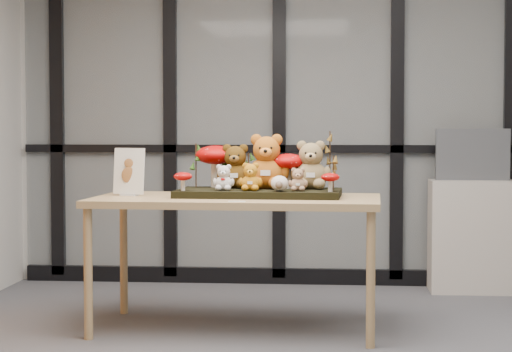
# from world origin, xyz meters

# --- Properties ---
(room_shell) EXTENTS (5.00, 5.00, 5.00)m
(room_shell) POSITION_xyz_m (0.00, 0.00, 1.68)
(room_shell) COLOR beige
(room_shell) RESTS_ON floor
(glass_partition) EXTENTS (4.90, 0.06, 2.78)m
(glass_partition) POSITION_xyz_m (-0.00, 2.47, 1.42)
(glass_partition) COLOR #2D383F
(glass_partition) RESTS_ON floor
(display_table) EXTENTS (1.74, 0.93, 0.80)m
(display_table) POSITION_xyz_m (-0.61, 0.82, 0.73)
(display_table) COLOR tan
(display_table) RESTS_ON floor
(diorama_tray) EXTENTS (1.00, 0.53, 0.04)m
(diorama_tray) POSITION_xyz_m (-0.48, 0.88, 0.82)
(diorama_tray) COLOR black
(diorama_tray) RESTS_ON display_table
(bear_pooh_yellow) EXTENTS (0.29, 0.27, 0.37)m
(bear_pooh_yellow) POSITION_xyz_m (-0.44, 0.96, 1.02)
(bear_pooh_yellow) COLOR #B75F17
(bear_pooh_yellow) RESTS_ON diorama_tray
(bear_brown_medium) EXTENTS (0.24, 0.22, 0.30)m
(bear_brown_medium) POSITION_xyz_m (-0.63, 0.99, 0.99)
(bear_brown_medium) COLOR #4C300B
(bear_brown_medium) RESTS_ON diorama_tray
(bear_tan_back) EXTENTS (0.26, 0.23, 0.32)m
(bear_tan_back) POSITION_xyz_m (-0.17, 0.96, 1.00)
(bear_tan_back) COLOR olive
(bear_tan_back) RESTS_ON diorama_tray
(bear_small_yellow) EXTENTS (0.14, 0.13, 0.18)m
(bear_small_yellow) POSITION_xyz_m (-0.52, 0.76, 0.93)
(bear_small_yellow) COLOR #C77A15
(bear_small_yellow) RESTS_ON diorama_tray
(bear_white_bow) EXTENTS (0.13, 0.12, 0.17)m
(bear_white_bow) POSITION_xyz_m (-0.68, 0.77, 0.93)
(bear_white_bow) COLOR silver
(bear_white_bow) RESTS_ON diorama_tray
(bear_beige_small) EXTENTS (0.12, 0.11, 0.15)m
(bear_beige_small) POSITION_xyz_m (-0.24, 0.76, 0.92)
(bear_beige_small) COLOR #A27755
(bear_beige_small) RESTS_ON diorama_tray
(plush_cream_hedgehog) EXTENTS (0.08, 0.07, 0.10)m
(plush_cream_hedgehog) POSITION_xyz_m (-0.34, 0.72, 0.89)
(plush_cream_hedgehog) COLOR silver
(plush_cream_hedgehog) RESTS_ON diorama_tray
(mushroom_back_left) EXTENTS (0.26, 0.26, 0.29)m
(mushroom_back_left) POSITION_xyz_m (-0.76, 1.07, 0.98)
(mushroom_back_left) COLOR #9F0505
(mushroom_back_left) RESTS_ON diorama_tray
(mushroom_back_right) EXTENTS (0.21, 0.21, 0.24)m
(mushroom_back_right) POSITION_xyz_m (-0.31, 0.99, 0.96)
(mushroom_back_right) COLOR #9F0505
(mushroom_back_right) RESTS_ON diorama_tray
(mushroom_front_left) EXTENTS (0.11, 0.11, 0.12)m
(mushroom_front_left) POSITION_xyz_m (-0.91, 0.73, 0.90)
(mushroom_front_left) COLOR #9F0505
(mushroom_front_left) RESTS_ON diorama_tray
(mushroom_front_right) EXTENTS (0.11, 0.11, 0.12)m
(mushroom_front_right) POSITION_xyz_m (-0.05, 0.72, 0.90)
(mushroom_front_right) COLOR #9F0505
(mushroom_front_right) RESTS_ON diorama_tray
(sprig_green_far_left) EXTENTS (0.05, 0.05, 0.27)m
(sprig_green_far_left) POSITION_xyz_m (-0.88, 1.02, 0.98)
(sprig_green_far_left) COLOR #143C0D
(sprig_green_far_left) RESTS_ON diorama_tray
(sprig_green_mid_left) EXTENTS (0.05, 0.05, 0.23)m
(sprig_green_mid_left) POSITION_xyz_m (-0.72, 1.07, 0.95)
(sprig_green_mid_left) COLOR #143C0D
(sprig_green_mid_left) RESTS_ON diorama_tray
(sprig_dry_far_right) EXTENTS (0.05, 0.05, 0.35)m
(sprig_dry_far_right) POSITION_xyz_m (-0.05, 0.97, 1.02)
(sprig_dry_far_right) COLOR brown
(sprig_dry_far_right) RESTS_ON diorama_tray
(sprig_dry_mid_right) EXTENTS (0.05, 0.05, 0.21)m
(sprig_dry_mid_right) POSITION_xyz_m (-0.03, 0.84, 0.94)
(sprig_dry_mid_right) COLOR brown
(sprig_dry_mid_right) RESTS_ON diorama_tray
(sprig_green_centre) EXTENTS (0.05, 0.05, 0.21)m
(sprig_green_centre) POSITION_xyz_m (-0.56, 1.07, 0.95)
(sprig_green_centre) COLOR #143C0D
(sprig_green_centre) RESTS_ON diorama_tray
(sign_holder) EXTENTS (0.21, 0.09, 0.29)m
(sign_holder) POSITION_xyz_m (-1.27, 0.87, 0.93)
(sign_holder) COLOR silver
(sign_holder) RESTS_ON display_table
(label_card) EXTENTS (0.10, 0.03, 0.00)m
(label_card) POSITION_xyz_m (-0.57, 0.48, 0.80)
(label_card) COLOR white
(label_card) RESTS_ON display_table
(cabinet) EXTENTS (0.62, 0.36, 0.82)m
(cabinet) POSITION_xyz_m (0.99, 2.25, 0.41)
(cabinet) COLOR #B6ADA2
(cabinet) RESTS_ON floor
(monitor) EXTENTS (0.54, 0.06, 0.38)m
(monitor) POSITION_xyz_m (0.99, 2.27, 1.01)
(monitor) COLOR #4D5055
(monitor) RESTS_ON cabinet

